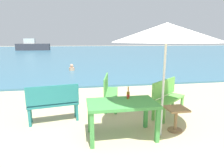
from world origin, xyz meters
TOP-DOWN VIEW (x-y plane):
  - ground_plane at (0.00, 0.00)m, footprint 120.00×120.00m
  - sea_water at (0.00, 30.00)m, footprint 120.00×50.00m
  - picnic_table_green at (-0.39, 0.69)m, footprint 1.40×0.80m
  - beer_bottle_amber at (-0.22, 0.89)m, footprint 0.07×0.07m
  - patio_umbrella at (0.44, 0.61)m, footprint 2.10×2.10m
  - side_table_wood at (0.84, 0.74)m, footprint 0.44×0.44m
  - bench_teal_center at (-1.86, 1.67)m, footprint 1.24×0.55m
  - bench_green_left at (1.05, 1.67)m, footprint 1.16×1.03m
  - bench_green_right at (-0.37, 2.54)m, footprint 0.61×1.25m
  - swimmer_person at (-1.65, 9.39)m, footprint 0.34×0.34m
  - boat_sailboat at (-9.12, 34.04)m, footprint 5.64×1.54m

SIDE VIEW (x-z plane):
  - ground_plane at x=0.00m, z-range 0.00..0.00m
  - sea_water at x=0.00m, z-range 0.00..0.08m
  - swimmer_person at x=-1.65m, z-range 0.03..0.44m
  - side_table_wood at x=0.84m, z-range 0.08..0.62m
  - bench_teal_center at x=-1.86m, z-range 0.07..1.02m
  - bench_green_left at x=1.05m, z-range 0.07..1.02m
  - bench_green_right at x=-0.37m, z-range 0.07..1.02m
  - picnic_table_green at x=-0.39m, z-range 0.27..1.03m
  - boat_sailboat at x=-9.12m, z-range -0.21..1.84m
  - beer_bottle_amber at x=-0.22m, z-range 0.72..0.99m
  - patio_umbrella at x=0.44m, z-range 0.97..3.27m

